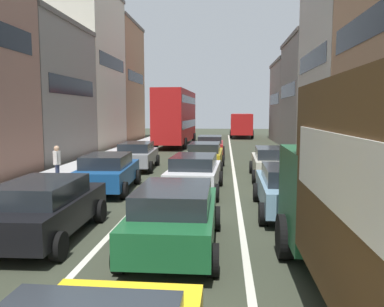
{
  "coord_description": "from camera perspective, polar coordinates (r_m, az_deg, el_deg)",
  "views": [
    {
      "loc": [
        1.23,
        -2.22,
        3.15
      ],
      "look_at": [
        0.0,
        12.0,
        1.6
      ],
      "focal_mm": 35.93,
      "sensor_mm": 36.0,
      "label": 1
    }
  ],
  "objects": [
    {
      "name": "lane_stripe_right",
      "position": [
        22.44,
        6.09,
        -1.89
      ],
      "size": [
        0.16,
        60.0,
        0.01
      ],
      "primitive_type": "cube",
      "color": "silver",
      "rests_on": "ground"
    },
    {
      "name": "bus_far_queue_secondary",
      "position": [
        48.98,
        7.4,
        4.52
      ],
      "size": [
        3.11,
        10.59,
        2.9
      ],
      "rotation": [
        0.0,
        0.0,
        1.53
      ],
      "color": "#B21919",
      "rests_on": "ground"
    },
    {
      "name": "sedan_left_lane_fourth",
      "position": [
        21.29,
        -8.15,
        -0.21
      ],
      "size": [
        2.24,
        4.39,
        1.49
      ],
      "rotation": [
        0.0,
        0.0,
        1.62
      ],
      "color": "gray",
      "rests_on": "ground"
    },
    {
      "name": "lane_stripe_left",
      "position": [
        22.63,
        -2.55,
        -1.79
      ],
      "size": [
        0.16,
        60.0,
        0.01
      ],
      "primitive_type": "cube",
      "color": "silver",
      "rests_on": "ground"
    },
    {
      "name": "sedan_centre_lane_fifth",
      "position": [
        26.97,
        2.7,
        1.19
      ],
      "size": [
        2.09,
        4.31,
        1.49
      ],
      "rotation": [
        0.0,
        0.0,
        1.58
      ],
      "color": "#A51E1E",
      "rests_on": "ground"
    },
    {
      "name": "wagon_right_lane_far",
      "position": [
        18.52,
        11.91,
        -1.23
      ],
      "size": [
        2.14,
        4.34,
        1.49
      ],
      "rotation": [
        0.0,
        0.0,
        1.55
      ],
      "color": "beige",
      "rests_on": "ground"
    },
    {
      "name": "sedan_left_lane_third",
      "position": [
        15.62,
        -12.38,
        -2.61
      ],
      "size": [
        2.28,
        4.41,
        1.49
      ],
      "rotation": [
        0.0,
        0.0,
        1.64
      ],
      "color": "#194C8C",
      "rests_on": "ground"
    },
    {
      "name": "building_row_left",
      "position": [
        28.72,
        -22.97,
        11.19
      ],
      "size": [
        7.2,
        43.9,
        13.68
      ],
      "rotation": [
        0.0,
        0.0,
        1.57
      ],
      "color": "#9E7556",
      "rests_on": "ground"
    },
    {
      "name": "sidewalk_left",
      "position": [
        23.79,
        -14.58,
        -1.44
      ],
      "size": [
        2.6,
        64.0,
        0.14
      ],
      "primitive_type": "cube",
      "color": "#B0B0B0",
      "rests_on": "ground"
    },
    {
      "name": "pedestrian_near_kerb",
      "position": [
        18.11,
        -19.39,
        -1.14
      ],
      "size": [
        0.34,
        0.52,
        1.66
      ],
      "rotation": [
        0.0,
        0.0,
        0.32
      ],
      "color": "#262D47",
      "rests_on": "ground"
    },
    {
      "name": "sedan_right_lane_behind_truck",
      "position": [
        12.36,
        14.28,
        -4.97
      ],
      "size": [
        2.13,
        4.33,
        1.49
      ],
      "rotation": [
        0.0,
        0.0,
        1.55
      ],
      "color": "#759EB7",
      "rests_on": "ground"
    },
    {
      "name": "wagon_left_lane_second",
      "position": [
        10.28,
        -21.0,
        -7.45
      ],
      "size": [
        2.15,
        4.34,
        1.49
      ],
      "rotation": [
        0.0,
        0.0,
        1.6
      ],
      "color": "black",
      "rests_on": "ground"
    },
    {
      "name": "bus_mid_queue_primary",
      "position": [
        35.44,
        -2.41,
        5.68
      ],
      "size": [
        3.01,
        10.56,
        5.06
      ],
      "rotation": [
        0.0,
        0.0,
        1.54
      ],
      "color": "#B21919",
      "rests_on": "ground"
    },
    {
      "name": "hatchback_centre_lane_third",
      "position": [
        14.96,
        0.38,
        -2.85
      ],
      "size": [
        2.19,
        4.36,
        1.49
      ],
      "rotation": [
        0.0,
        0.0,
        1.53
      ],
      "color": "silver",
      "rests_on": "ground"
    },
    {
      "name": "coupe_centre_lane_fourth",
      "position": [
        20.92,
        1.92,
        -0.26
      ],
      "size": [
        2.14,
        4.34,
        1.49
      ],
      "rotation": [
        0.0,
        0.0,
        1.55
      ],
      "color": "#B29319",
      "rests_on": "ground"
    },
    {
      "name": "sedan_centre_lane_second",
      "position": [
        8.91,
        -2.56,
        -9.12
      ],
      "size": [
        2.08,
        4.31,
        1.49
      ],
      "rotation": [
        0.0,
        0.0,
        1.58
      ],
      "color": "#19592D",
      "rests_on": "ground"
    },
    {
      "name": "building_row_right",
      "position": [
        24.88,
        25.76,
        10.34
      ],
      "size": [
        7.2,
        43.9,
        11.8
      ],
      "rotation": [
        0.0,
        0.0,
        -1.57
      ],
      "color": "gray",
      "rests_on": "ground"
    }
  ]
}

